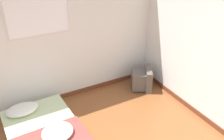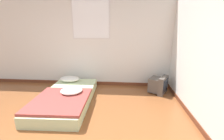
# 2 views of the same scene
# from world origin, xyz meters

# --- Properties ---
(wall_back) EXTENTS (7.22, 0.08, 2.60)m
(wall_back) POSITION_xyz_m (0.00, 2.75, 1.30)
(wall_back) COLOR silver
(wall_back) RESTS_ON ground_plane
(crt_tv) EXTENTS (0.55, 0.57, 0.44)m
(crt_tv) POSITION_xyz_m (2.04, 2.28, 0.21)
(crt_tv) COLOR #56514C
(crt_tv) RESTS_ON ground_plane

